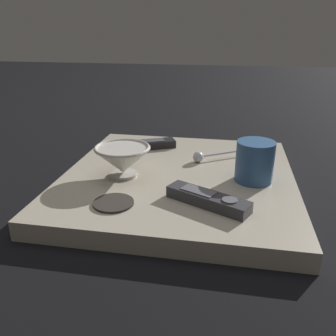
{
  "coord_description": "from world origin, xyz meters",
  "views": [
    {
      "loc": [
        -0.81,
        -0.12,
        0.39
      ],
      "look_at": [
        -0.02,
        0.02,
        0.06
      ],
      "focal_mm": 37.7,
      "sensor_mm": 36.0,
      "label": 1
    }
  ],
  "objects": [
    {
      "name": "cereal_bowl",
      "position": [
        -0.04,
        0.13,
        0.09
      ],
      "size": [
        0.14,
        0.14,
        0.08
      ],
      "color": "beige",
      "rests_on": "table"
    },
    {
      "name": "tv_remote_far",
      "position": [
        -0.16,
        -0.08,
        0.06
      ],
      "size": [
        0.12,
        0.18,
        0.03
      ],
      "color": "#38383D",
      "rests_on": "table"
    },
    {
      "name": "tv_remote_near",
      "position": [
        0.17,
        0.13,
        0.05
      ],
      "size": [
        0.12,
        0.19,
        0.03
      ],
      "color": "black",
      "rests_on": "table"
    },
    {
      "name": "drink_coaster",
      "position": [
        -0.19,
        0.11,
        0.05
      ],
      "size": [
        0.09,
        0.09,
        0.01
      ],
      "color": "#332D28",
      "rests_on": "table"
    },
    {
      "name": "table",
      "position": [
        0.0,
        0.0,
        0.02
      ],
      "size": [
        0.59,
        0.57,
        0.04
      ],
      "color": "#B7AD99",
      "rests_on": "ground"
    },
    {
      "name": "coffee_mug",
      "position": [
        -0.02,
        -0.18,
        0.09
      ],
      "size": [
        0.09,
        0.09,
        0.1
      ],
      "color": "#33598C",
      "rests_on": "table"
    },
    {
      "name": "ground_plane",
      "position": [
        0.0,
        0.0,
        0.0
      ],
      "size": [
        6.0,
        6.0,
        0.0
      ],
      "primitive_type": "plane",
      "color": "black"
    },
    {
      "name": "teaspoon",
      "position": [
        0.09,
        -0.05,
        0.06
      ],
      "size": [
        0.09,
        0.13,
        0.03
      ],
      "color": "silver",
      "rests_on": "table"
    }
  ]
}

